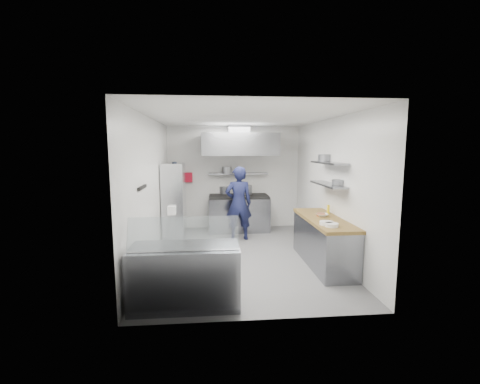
{
  "coord_description": "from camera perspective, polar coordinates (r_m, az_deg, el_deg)",
  "views": [
    {
      "loc": [
        -0.62,
        -6.34,
        2.19
      ],
      "look_at": [
        0.0,
        0.6,
        1.25
      ],
      "focal_mm": 24.0,
      "sensor_mm": 36.0,
      "label": 1
    }
  ],
  "objects": [
    {
      "name": "wall_shelf_lower",
      "position": [
        6.48,
        15.33,
        1.3
      ],
      "size": [
        0.3,
        1.3,
        0.04
      ],
      "primitive_type": "cube",
      "color": "gray",
      "rests_on": "wall_right"
    },
    {
      "name": "rack_bin_a",
      "position": [
        7.49,
        -12.01,
        -3.19
      ],
      "size": [
        0.18,
        0.22,
        0.2
      ],
      "primitive_type": "cube",
      "color": "white",
      "rests_on": "wire_rack"
    },
    {
      "name": "ceiling",
      "position": [
        6.4,
        0.49,
        13.16
      ],
      "size": [
        5.0,
        5.0,
        0.0
      ],
      "primitive_type": "plane",
      "rotation": [
        3.14,
        0.0,
        0.0
      ],
      "color": "silver",
      "rests_on": "wall_back"
    },
    {
      "name": "rack_jar",
      "position": [
        7.66,
        -11.58,
        4.61
      ],
      "size": [
        0.12,
        0.12,
        0.18
      ],
      "primitive_type": "cylinder",
      "color": "black",
      "rests_on": "wire_rack"
    },
    {
      "name": "prep_counter_base",
      "position": [
        6.36,
        14.56,
        -8.72
      ],
      "size": [
        0.62,
        2.0,
        0.84
      ],
      "primitive_type": "cube",
      "color": "gray",
      "rests_on": "floor"
    },
    {
      "name": "wall_back",
      "position": [
        8.9,
        -1.09,
        2.59
      ],
      "size": [
        3.6,
        2.8,
        0.02
      ],
      "primitive_type": "cube",
      "rotation": [
        1.57,
        0.0,
        0.0
      ],
      "color": "white",
      "rests_on": "floor"
    },
    {
      "name": "chef",
      "position": [
        7.71,
        -0.25,
        -2.04
      ],
      "size": [
        0.68,
        0.48,
        1.78
      ],
      "primitive_type": "imported",
      "rotation": [
        0.0,
        0.0,
        3.23
      ],
      "color": "#121638",
      "rests_on": "floor"
    },
    {
      "name": "stock_pot_left",
      "position": [
        8.9,
        -2.7,
        0.38
      ],
      "size": [
        0.3,
        0.3,
        0.2
      ],
      "primitive_type": "cylinder",
      "color": "slate",
      "rests_on": "cooktop"
    },
    {
      "name": "red_firebox",
      "position": [
        8.84,
        -9.18,
        2.59
      ],
      "size": [
        0.22,
        0.1,
        0.26
      ],
      "primitive_type": "cube",
      "color": "red",
      "rests_on": "wall_back"
    },
    {
      "name": "shelf_pot_c",
      "position": [
        6.26,
        17.09,
        1.66
      ],
      "size": [
        0.24,
        0.24,
        0.1
      ],
      "primitive_type": "cylinder",
      "color": "slate",
      "rests_on": "wall_shelf_lower"
    },
    {
      "name": "extractor_hood",
      "position": [
        8.3,
        -0.13,
        8.44
      ],
      "size": [
        1.9,
        1.15,
        0.55
      ],
      "primitive_type": "cube",
      "color": "gray",
      "rests_on": "wall_back"
    },
    {
      "name": "rack_bin_b",
      "position": [
        7.92,
        -11.67,
        1.07
      ],
      "size": [
        0.13,
        0.17,
        0.15
      ],
      "primitive_type": "cube",
      "color": "yellow",
      "rests_on": "wire_rack"
    },
    {
      "name": "knife_strip",
      "position": [
        5.6,
        -16.99,
        0.78
      ],
      "size": [
        0.04,
        0.55,
        0.05
      ],
      "primitive_type": "cube",
      "color": "black",
      "rests_on": "wall_left"
    },
    {
      "name": "wall_front",
      "position": [
        3.97,
        3.98,
        -3.81
      ],
      "size": [
        3.6,
        2.8,
        0.02
      ],
      "primitive_type": "cube",
      "rotation": [
        -1.57,
        0.0,
        0.0
      ],
      "color": "white",
      "rests_on": "floor"
    },
    {
      "name": "squeeze_bottle",
      "position": [
        6.65,
        15.42,
        -2.99
      ],
      "size": [
        0.06,
        0.06,
        0.18
      ],
      "primitive_type": "cylinder",
      "color": "yellow",
      "rests_on": "prep_counter_top"
    },
    {
      "name": "gas_range",
      "position": [
        8.65,
        -0.22,
        -3.93
      ],
      "size": [
        1.6,
        0.8,
        0.9
      ],
      "primitive_type": "cube",
      "color": "gray",
      "rests_on": "floor"
    },
    {
      "name": "wire_rack",
      "position": [
        7.93,
        -11.64,
        -1.66
      ],
      "size": [
        0.5,
        0.9,
        1.85
      ],
      "primitive_type": "cube",
      "color": "silver",
      "rests_on": "floor"
    },
    {
      "name": "hood_duct",
      "position": [
        8.53,
        -0.26,
        10.98
      ],
      "size": [
        0.55,
        0.55,
        0.24
      ],
      "primitive_type": "cube",
      "color": "slate",
      "rests_on": "extractor_hood"
    },
    {
      "name": "prep_counter_top",
      "position": [
        6.25,
        14.7,
        -4.76
      ],
      "size": [
        0.65,
        2.04,
        0.06
      ],
      "primitive_type": "cube",
      "color": "brown",
      "rests_on": "prep_counter_base"
    },
    {
      "name": "wall_shelf_upper",
      "position": [
        6.45,
        15.46,
        5.01
      ],
      "size": [
        0.3,
        1.3,
        0.04
      ],
      "primitive_type": "cube",
      "color": "gray",
      "rests_on": "wall_right"
    },
    {
      "name": "copper_pan",
      "position": [
        6.4,
        14.17,
        -3.91
      ],
      "size": [
        0.16,
        0.16,
        0.06
      ],
      "primitive_type": "cylinder",
      "color": "#D76F3C",
      "rests_on": "prep_counter_top"
    },
    {
      "name": "display_glass",
      "position": [
        4.38,
        -10.0,
        -7.24
      ],
      "size": [
        1.47,
        0.19,
        0.42
      ],
      "primitive_type": "cube",
      "rotation": [
        -0.38,
        0.0,
        0.0
      ],
      "color": "silver",
      "rests_on": "display_case"
    },
    {
      "name": "shelf_pot_d",
      "position": [
        6.91,
        14.9,
        5.94
      ],
      "size": [
        0.29,
        0.29,
        0.14
      ],
      "primitive_type": "cylinder",
      "color": "slate",
      "rests_on": "wall_shelf_upper"
    },
    {
      "name": "wall_right",
      "position": [
        6.83,
        15.68,
        0.76
      ],
      "size": [
        2.8,
        5.0,
        0.02
      ],
      "primitive_type": "cube",
      "rotation": [
        1.57,
        0.0,
        -1.57
      ],
      "color": "white",
      "rests_on": "floor"
    },
    {
      "name": "over_range_shelf",
      "position": [
        8.73,
        -0.36,
        3.28
      ],
      "size": [
        1.6,
        0.3,
        0.04
      ],
      "primitive_type": "cube",
      "color": "gray",
      "rests_on": "wall_back"
    },
    {
      "name": "floor",
      "position": [
        6.73,
        0.46,
        -11.29
      ],
      "size": [
        5.0,
        5.0,
        0.0
      ],
      "primitive_type": "plane",
      "color": "slate",
      "rests_on": "ground"
    },
    {
      "name": "shelf_pot_a",
      "position": [
        8.52,
        -2.38,
        3.91
      ],
      "size": [
        0.25,
        0.25,
        0.18
      ],
      "primitive_type": "cylinder",
      "color": "slate",
      "rests_on": "over_range_shelf"
    },
    {
      "name": "mixing_bowl",
      "position": [
        6.37,
        14.4,
        -3.99
      ],
      "size": [
        0.24,
        0.24,
        0.05
      ],
      "primitive_type": "imported",
      "rotation": [
        0.0,
        0.0,
        -0.09
      ],
      "color": "white",
      "rests_on": "prep_counter_top"
    },
    {
      "name": "stock_pot_mid",
      "position": [
        8.7,
        0.91,
        0.35
      ],
      "size": [
        0.37,
        0.37,
        0.24
      ],
      "primitive_type": "cylinder",
      "color": "slate",
      "rests_on": "cooktop"
    },
    {
      "name": "cooktop",
      "position": [
        8.56,
        -0.22,
        -0.78
      ],
      "size": [
        1.57,
        0.78,
        0.06
      ],
      "primitive_type": "cube",
      "color": "black",
      "rests_on": "gas_range"
    },
    {
      "name": "plate_stack_a",
      "position": [
        5.7,
        15.12,
        -5.36
      ],
      "size": [
        0.23,
        0.23,
        0.06
      ],
      "primitive_type": "cylinder",
      "color": "white",
      "rests_on": "prep_counter_top"
    },
    {
      "name": "plate_stack_b",
      "position": [
        5.59,
        15.98,
        -5.65
      ],
      "size": [
        0.22,
        0.22,
        0.06
      ],
      "primitive_type": "cylinder",
      "color": "white",
      "rests_on": "prep_counter_top"
    },
    {
      "name": "wall_left",
      "position": [
        6.5,
        -15.53,
        0.42
      ],
      "size": [
        2.8,
        5.0,
        0.02
      ],
      "primitive_type": "cube",
      "rotation": [
        1.57,
        0.0,
        1.57
      ],
      "color": "white",
      "rests_on": "floor"
    },
    {
      "name": "display_case",
      "position": [
        4.7,
        -9.68,
        -14.49
      ],
      "size": [
        1.5,
        0.7,
        0.85
      ],
      "primitive_type": "cube",
      "color": "gray",
      "rests_on": "floor"
    }
  ]
}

